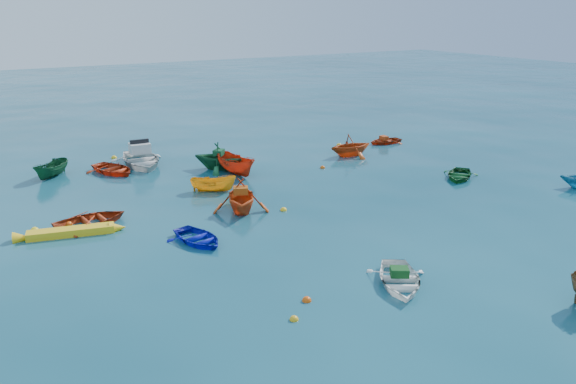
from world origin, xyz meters
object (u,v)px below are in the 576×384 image
dinghy_blue_sw (198,242)px  kayak_yellow (72,235)px  motorboat_white (141,165)px  dinghy_white_near (399,285)px

dinghy_blue_sw → kayak_yellow: bearing=129.8°
dinghy_blue_sw → motorboat_white: bearing=71.5°
dinghy_blue_sw → motorboat_white: 13.10m
kayak_yellow → dinghy_white_near: bearing=-126.3°
dinghy_white_near → kayak_yellow: size_ratio=0.71×
dinghy_white_near → dinghy_blue_sw: bearing=155.2°
dinghy_blue_sw → dinghy_white_near: size_ratio=0.91×
dinghy_white_near → kayak_yellow: dinghy_white_near is taller
kayak_yellow → motorboat_white: size_ratio=0.94×
dinghy_blue_sw → dinghy_white_near: (4.69, -7.16, 0.00)m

